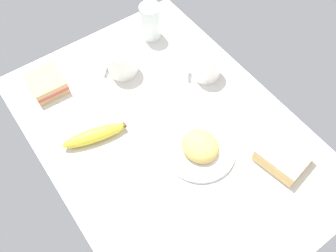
% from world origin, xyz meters
% --- Properties ---
extents(tabletop, '(0.90, 0.64, 0.02)m').
position_xyz_m(tabletop, '(0.00, 0.00, 0.01)').
color(tabletop, beige).
rests_on(tabletop, ground).
extents(plate_of_food, '(0.19, 0.19, 0.06)m').
position_xyz_m(plate_of_food, '(-0.10, -0.03, 0.04)').
color(plate_of_food, white).
rests_on(plate_of_food, tabletop).
extents(coffee_mug_black, '(0.10, 0.10, 0.09)m').
position_xyz_m(coffee_mug_black, '(0.10, -0.21, 0.06)').
color(coffee_mug_black, white).
rests_on(coffee_mug_black, tabletop).
extents(coffee_mug_milky, '(0.11, 0.11, 0.09)m').
position_xyz_m(coffee_mug_milky, '(0.26, -0.02, 0.06)').
color(coffee_mug_milky, white).
rests_on(coffee_mug_milky, tabletop).
extents(sandwich_main, '(0.14, 0.13, 0.04)m').
position_xyz_m(sandwich_main, '(-0.24, -0.19, 0.04)').
color(sandwich_main, '#DBB77A').
rests_on(sandwich_main, tabletop).
extents(sandwich_side, '(0.11, 0.10, 0.04)m').
position_xyz_m(sandwich_side, '(0.33, 0.20, 0.04)').
color(sandwich_side, tan).
rests_on(sandwich_side, tabletop).
extents(glass_of_milk, '(0.07, 0.07, 0.11)m').
position_xyz_m(glass_of_milk, '(0.33, -0.17, 0.07)').
color(glass_of_milk, silver).
rests_on(glass_of_milk, tabletop).
extents(banana, '(0.08, 0.18, 0.04)m').
position_xyz_m(banana, '(0.10, 0.17, 0.04)').
color(banana, yellow).
rests_on(banana, tabletop).
extents(spoon, '(0.09, 0.10, 0.01)m').
position_xyz_m(spoon, '(-0.30, 0.12, 0.02)').
color(spoon, silver).
rests_on(spoon, tabletop).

